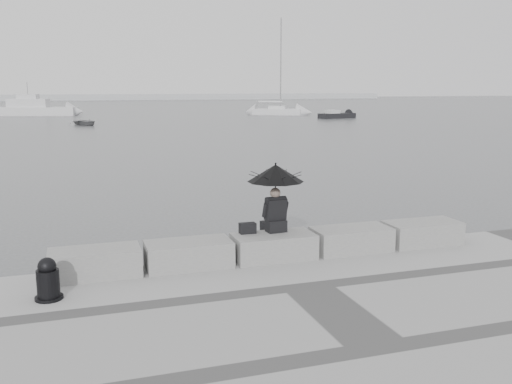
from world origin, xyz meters
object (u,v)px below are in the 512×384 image
object	(u,v)px
seated_person	(276,182)
mooring_bollard	(48,282)
small_motorboat	(337,115)
dinghy	(85,122)
motor_cruiser	(37,109)
sailboat_right	(277,111)

from	to	relation	value
seated_person	mooring_bollard	bearing A→B (deg)	-168.81
small_motorboat	dinghy	world-z (taller)	small_motorboat
motor_cruiser	dinghy	distance (m)	22.87
mooring_bollard	dinghy	distance (m)	50.50
mooring_bollard	motor_cruiser	xyz separation A→B (m)	(-3.58, 72.63, 0.10)
sailboat_right	small_motorboat	xyz separation A→B (m)	(4.02, -10.13, -0.22)
seated_person	small_motorboat	bearing A→B (deg)	58.74
motor_cruiser	sailboat_right	bearing A→B (deg)	-0.27
mooring_bollard	small_motorboat	distance (m)	62.89
seated_person	dinghy	distance (m)	49.38
small_motorboat	mooring_bollard	bearing A→B (deg)	-135.80
sailboat_right	dinghy	xyz separation A→B (m)	(-25.63, -14.02, -0.24)
sailboat_right	motor_cruiser	xyz separation A→B (m)	(-31.19, 8.16, 0.35)
small_motorboat	motor_cruiser	bearing A→B (deg)	136.96
seated_person	small_motorboat	distance (m)	59.84
sailboat_right	mooring_bollard	bearing A→B (deg)	-82.30
seated_person	motor_cruiser	size ratio (longest dim) A/B	0.13
sailboat_right	dinghy	bearing A→B (deg)	-120.43
sailboat_right	seated_person	bearing A→B (deg)	-79.35
sailboat_right	small_motorboat	size ratio (longest dim) A/B	2.54
mooring_bollard	dinghy	size ratio (longest dim) A/B	0.20
motor_cruiser	seated_person	bearing A→B (deg)	-69.35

